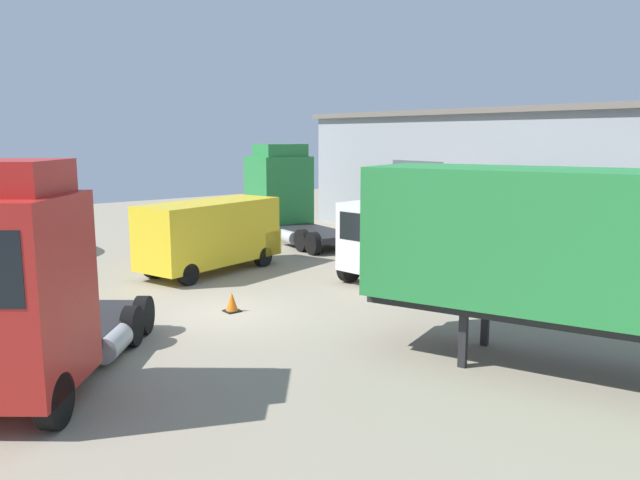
{
  "coord_description": "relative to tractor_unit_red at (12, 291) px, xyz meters",
  "views": [
    {
      "loc": [
        14.44,
        -8.17,
        4.76
      ],
      "look_at": [
        -0.33,
        3.65,
        1.6
      ],
      "focal_mm": 35.0,
      "sensor_mm": 36.0,
      "label": 1
    }
  ],
  "objects": [
    {
      "name": "tractor_unit_red",
      "position": [
        0.0,
        0.0,
        0.0
      ],
      "size": [
        6.25,
        5.77,
        4.37
      ],
      "rotation": [
        0.0,
        0.0,
        -0.69
      ],
      "color": "red",
      "rests_on": "ground_plane"
    },
    {
      "name": "warehouse_building",
      "position": [
        -2.71,
        24.14,
        0.92
      ],
      "size": [
        27.32,
        9.28,
        5.95
      ],
      "color": "#93999E",
      "rests_on": "ground_plane"
    },
    {
      "name": "delivery_van_yellow",
      "position": [
        -7.62,
        8.21,
        -0.69
      ],
      "size": [
        3.36,
        5.7,
        2.51
      ],
      "rotation": [
        0.0,
        0.0,
        1.84
      ],
      "color": "yellow",
      "rests_on": "ground_plane"
    },
    {
      "name": "box_truck_white",
      "position": [
        -2.68,
        14.27,
        -0.2
      ],
      "size": [
        3.18,
        7.55,
        3.33
      ],
      "rotation": [
        0.0,
        0.0,
        -1.46
      ],
      "color": "silver",
      "rests_on": "ground_plane"
    },
    {
      "name": "ground_plane",
      "position": [
        -2.71,
        5.75,
        -2.06
      ],
      "size": [
        60.0,
        60.0,
        0.0
      ],
      "primitive_type": "plane",
      "color": "gray"
    },
    {
      "name": "tractor_unit_green",
      "position": [
        -12.2,
        14.5,
        -0.01
      ],
      "size": [
        6.94,
        3.28,
        4.39
      ],
      "rotation": [
        0.0,
        0.0,
        3.02
      ],
      "color": "#28843D",
      "rests_on": "ground_plane"
    },
    {
      "name": "gravel_pile",
      "position": [
        -14.6,
        4.5,
        -1.41
      ],
      "size": [
        4.36,
        4.36,
        1.31
      ],
      "color": "#565147",
      "rests_on": "ground_plane"
    },
    {
      "name": "traffic_cone",
      "position": [
        -2.7,
        6.03,
        -1.81
      ],
      "size": [
        0.4,
        0.4,
        0.55
      ],
      "color": "black",
      "rests_on": "ground_plane"
    }
  ]
}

